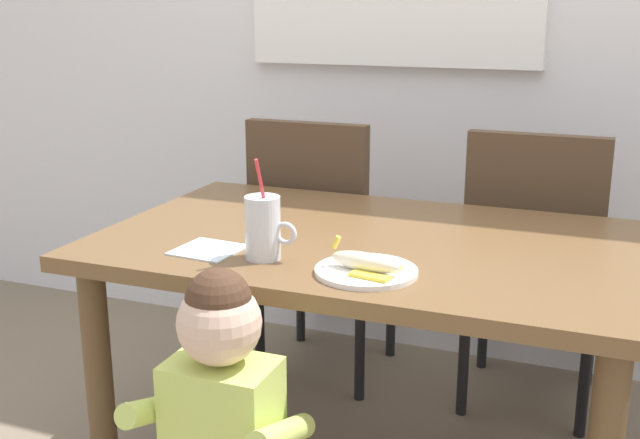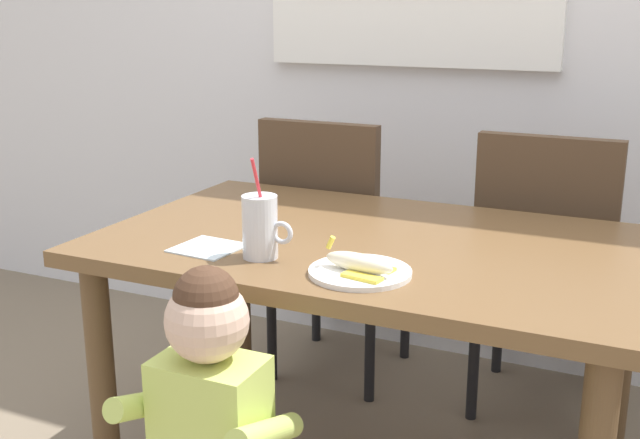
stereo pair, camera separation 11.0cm
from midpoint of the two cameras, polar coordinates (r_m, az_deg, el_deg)
The scene contains 8 objects.
dining_table at distance 2.04m, azimuth 5.25°, elevation -4.23°, with size 1.37×0.87×0.75m.
dining_chair_left at distance 2.75m, azimuth 2.03°, elevation -1.24°, with size 0.44×0.45×0.96m.
dining_chair_right at distance 2.60m, azimuth 17.36°, elevation -2.97°, with size 0.44×0.44×0.96m.
toddler_standing at distance 1.66m, azimuth -6.07°, elevation -13.74°, with size 0.33×0.24×0.84m.
milk_cup at distance 1.83m, azimuth -2.65°, elevation -0.80°, with size 0.13×0.09×0.25m.
snack_plate at distance 1.74m, azimuth 4.74°, elevation -3.86°, with size 0.23×0.23×0.01m, color white.
peeled_banana at distance 1.72m, azimuth 4.75°, elevation -3.24°, with size 0.18×0.12×0.07m.
paper_napkin at distance 1.93m, azimuth -6.57°, elevation -2.08°, with size 0.15×0.15×0.00m, color silver.
Camera 2 is at (0.68, -1.79, 1.33)m, focal length 43.93 mm.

